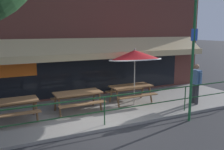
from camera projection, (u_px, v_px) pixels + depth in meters
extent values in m
plane|color=#2D2D30|center=(108.00, 131.00, 8.05)|extent=(120.00, 120.00, 0.00)
cube|color=gray|center=(87.00, 111.00, 9.80)|extent=(15.00, 4.00, 0.10)
cube|color=brown|center=(67.00, 9.00, 11.07)|extent=(15.00, 0.50, 8.24)
cube|color=black|center=(71.00, 71.00, 11.33)|extent=(12.00, 0.02, 2.30)
cube|color=orange|center=(18.00, 68.00, 10.28)|extent=(1.50, 0.02, 0.70)
cube|color=tan|center=(74.00, 47.00, 10.65)|extent=(13.80, 0.92, 0.70)
cube|color=tan|center=(78.00, 57.00, 10.27)|extent=(13.80, 0.08, 0.28)
cube|color=black|center=(148.00, 53.00, 12.89)|extent=(0.04, 0.28, 0.04)
cube|color=black|center=(150.00, 57.00, 12.80)|extent=(0.18, 0.18, 0.28)
cube|color=beige|center=(150.00, 57.00, 12.80)|extent=(0.13, 0.19, 0.20)
cylinder|color=#194723|center=(105.00, 111.00, 8.21)|extent=(0.04, 0.04, 0.95)
cylinder|color=#194723|center=(185.00, 99.00, 9.71)|extent=(0.04, 0.04, 0.95)
cube|color=#194723|center=(104.00, 97.00, 8.13)|extent=(13.80, 0.04, 0.04)
cube|color=#194723|center=(105.00, 111.00, 8.21)|extent=(13.80, 0.03, 0.03)
cube|color=brown|center=(10.00, 101.00, 8.42)|extent=(1.80, 0.80, 0.05)
cube|color=brown|center=(12.00, 115.00, 7.96)|extent=(1.80, 0.26, 0.04)
cube|color=brown|center=(9.00, 105.00, 8.99)|extent=(1.80, 0.26, 0.04)
cylinder|color=brown|center=(37.00, 111.00, 8.55)|extent=(0.07, 0.30, 0.73)
cylinder|color=brown|center=(34.00, 106.00, 9.12)|extent=(0.07, 0.30, 0.73)
cube|color=brown|center=(78.00, 93.00, 9.56)|extent=(1.80, 0.80, 0.05)
cube|color=brown|center=(83.00, 104.00, 9.10)|extent=(1.80, 0.26, 0.04)
cube|color=brown|center=(73.00, 97.00, 10.13)|extent=(1.80, 0.26, 0.04)
cylinder|color=brown|center=(100.00, 101.00, 9.69)|extent=(0.07, 0.30, 0.73)
cylinder|color=brown|center=(94.00, 97.00, 10.26)|extent=(0.07, 0.30, 0.73)
cylinder|color=brown|center=(60.00, 107.00, 9.00)|extent=(0.07, 0.30, 0.73)
cylinder|color=brown|center=(55.00, 102.00, 9.56)|extent=(0.07, 0.30, 0.73)
cube|color=brown|center=(131.00, 86.00, 10.69)|extent=(1.80, 0.80, 0.05)
cube|color=brown|center=(138.00, 96.00, 10.23)|extent=(1.80, 0.26, 0.04)
cube|color=brown|center=(124.00, 90.00, 11.26)|extent=(1.80, 0.26, 0.04)
cylinder|color=brown|center=(150.00, 94.00, 10.82)|extent=(0.07, 0.30, 0.73)
cylinder|color=brown|center=(142.00, 91.00, 11.39)|extent=(0.07, 0.30, 0.73)
cylinder|color=brown|center=(118.00, 98.00, 10.13)|extent=(0.07, 0.30, 0.73)
cylinder|color=brown|center=(111.00, 95.00, 10.69)|extent=(0.07, 0.30, 0.73)
cylinder|color=#B7B2A8|center=(134.00, 78.00, 10.37)|extent=(0.04, 0.04, 2.30)
cone|color=red|center=(135.00, 55.00, 10.21)|extent=(2.10, 2.13, 0.60)
cylinder|color=white|center=(135.00, 60.00, 10.24)|extent=(2.14, 2.14, 0.24)
sphere|color=#B7B2A8|center=(135.00, 49.00, 10.16)|extent=(0.07, 0.07, 0.07)
cylinder|color=#333338|center=(193.00, 93.00, 10.70)|extent=(0.15, 0.15, 0.86)
cylinder|color=#333338|center=(197.00, 94.00, 10.52)|extent=(0.15, 0.15, 0.86)
cube|color=#4C709E|center=(196.00, 77.00, 10.48)|extent=(0.25, 0.40, 0.60)
cylinder|color=#4C709E|center=(191.00, 77.00, 10.72)|extent=(0.10, 0.10, 0.54)
cylinder|color=#4C709E|center=(201.00, 79.00, 10.26)|extent=(0.10, 0.10, 0.54)
sphere|color=#9E7051|center=(197.00, 67.00, 10.40)|extent=(0.22, 0.22, 0.22)
cylinder|color=#1E6033|center=(192.00, 62.00, 8.57)|extent=(0.09, 0.09, 4.23)
cube|color=blue|center=(194.00, 35.00, 8.39)|extent=(0.28, 0.02, 0.40)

